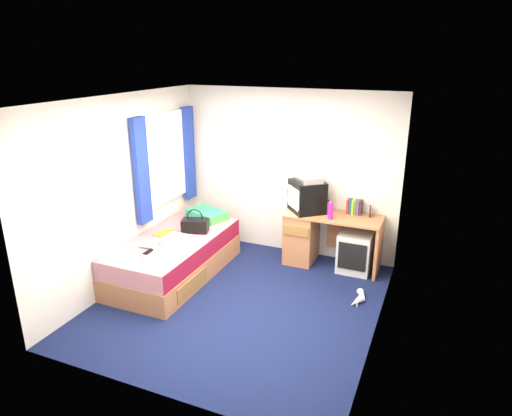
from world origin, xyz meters
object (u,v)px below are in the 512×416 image
at_px(remote_control, 148,252).
at_px(desk, 314,235).
at_px(vcr, 308,178).
at_px(picture_frame, 370,211).
at_px(crt_tv, 307,196).
at_px(handbag, 195,225).
at_px(water_bottle, 147,246).
at_px(colour_swatch_fan, 144,256).
at_px(magazine, 166,233).
at_px(white_heels, 359,299).
at_px(aerosol_can, 328,207).
at_px(towel, 177,241).
at_px(pink_water_bottle, 331,211).
at_px(bed, 175,257).
at_px(storage_cube, 355,252).
at_px(pillow, 207,214).

bearing_deg(remote_control, desk, 46.06).
xyz_separation_m(vcr, picture_frame, (0.85, 0.14, -0.41)).
xyz_separation_m(crt_tv, remote_control, (-1.51, -1.65, -0.42)).
relative_size(handbag, water_bottle, 2.00).
relative_size(vcr, colour_swatch_fan, 1.85).
height_order(magazine, water_bottle, water_bottle).
relative_size(vcr, white_heels, 0.99).
relative_size(desk, aerosol_can, 8.17).
height_order(crt_tv, picture_frame, crt_tv).
bearing_deg(towel, pink_water_bottle, 33.40).
bearing_deg(handbag, colour_swatch_fan, -117.63).
bearing_deg(colour_swatch_fan, bed, 89.25).
relative_size(pink_water_bottle, aerosol_can, 1.37).
bearing_deg(water_bottle, storage_cube, 32.88).
relative_size(aerosol_can, colour_swatch_fan, 0.72).
distance_m(crt_tv, aerosol_can, 0.32).
distance_m(bed, water_bottle, 0.53).
bearing_deg(water_bottle, pillow, 82.40).
bearing_deg(crt_tv, storage_cube, 46.19).
xyz_separation_m(vcr, magazine, (-1.65, -1.05, -0.68)).
xyz_separation_m(crt_tv, aerosol_can, (0.28, 0.08, -0.14)).
height_order(picture_frame, pink_water_bottle, pink_water_bottle).
xyz_separation_m(desk, aerosol_can, (0.16, 0.08, 0.42)).
relative_size(bed, colour_swatch_fan, 9.09).
bearing_deg(crt_tv, picture_frame, 58.80).
distance_m(desk, colour_swatch_fan, 2.39).
distance_m(water_bottle, white_heels, 2.69).
relative_size(water_bottle, white_heels, 0.49).
height_order(pink_water_bottle, magazine, pink_water_bottle).
xyz_separation_m(water_bottle, colour_swatch_fan, (0.11, -0.23, -0.03)).
bearing_deg(towel, storage_cube, 31.54).
bearing_deg(magazine, handbag, 33.80).
xyz_separation_m(remote_control, white_heels, (2.46, 0.78, -0.51)).
xyz_separation_m(aerosol_can, water_bottle, (-1.87, -1.62, -0.25)).
bearing_deg(pink_water_bottle, aerosol_can, 111.98).
bearing_deg(pink_water_bottle, water_bottle, -145.34).
relative_size(desk, towel, 4.02).
relative_size(crt_tv, remote_control, 3.75).
bearing_deg(desk, storage_cube, -3.74).
bearing_deg(water_bottle, vcr, 44.05).
bearing_deg(magazine, remote_control, -76.52).
distance_m(vcr, white_heels, 1.75).
distance_m(picture_frame, pink_water_bottle, 0.57).
distance_m(picture_frame, handbag, 2.38).
bearing_deg(pillow, magazine, -106.92).
xyz_separation_m(vcr, water_bottle, (-1.59, -1.54, -0.65)).
height_order(bed, water_bottle, water_bottle).
bearing_deg(storage_cube, handbag, -158.43).
height_order(pillow, towel, pillow).
distance_m(crt_tv, colour_swatch_fan, 2.34).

